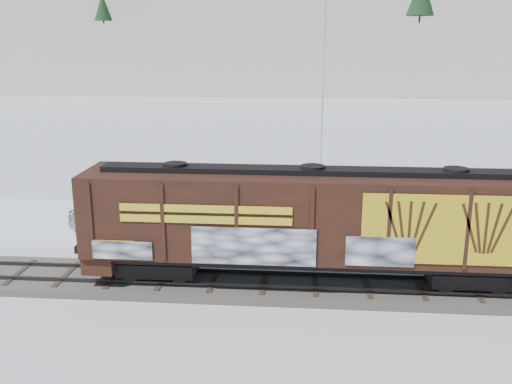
# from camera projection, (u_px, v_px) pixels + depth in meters

# --- Properties ---
(ground) EXTENTS (500.00, 500.00, 0.00)m
(ground) POSITION_uv_depth(u_px,v_px,m) (264.00, 287.00, 22.47)
(ground) COLOR white
(ground) RESTS_ON ground
(rail_track) EXTENTS (50.00, 3.40, 0.43)m
(rail_track) POSITION_uv_depth(u_px,v_px,m) (264.00, 284.00, 22.43)
(rail_track) COLOR #59544C
(rail_track) RESTS_ON ground
(parking_strip) EXTENTS (40.00, 8.00, 0.03)m
(parking_strip) POSITION_uv_depth(u_px,v_px,m) (274.00, 227.00, 29.68)
(parking_strip) COLOR white
(parking_strip) RESTS_ON ground
(hillside) EXTENTS (360.00, 110.00, 93.00)m
(hillside) POSITION_uv_depth(u_px,v_px,m) (301.00, 20.00, 153.28)
(hillside) COLOR white
(hillside) RESTS_ON ground
(hopper_railcar) EXTENTS (17.26, 3.06, 4.42)m
(hopper_railcar) POSITION_uv_depth(u_px,v_px,m) (311.00, 219.00, 21.57)
(hopper_railcar) COLOR black
(hopper_railcar) RESTS_ON rail_track
(flagpole) EXTENTS (2.30, 0.90, 13.43)m
(flagpole) POSITION_uv_depth(u_px,v_px,m) (324.00, 115.00, 33.80)
(flagpole) COLOR silver
(flagpole) RESTS_ON ground
(car_silver) EXTENTS (4.90, 3.42, 1.55)m
(car_silver) POSITION_uv_depth(u_px,v_px,m) (112.00, 220.00, 28.24)
(car_silver) COLOR #B3B5BA
(car_silver) RESTS_ON parking_strip
(car_white) EXTENTS (4.87, 2.57, 1.53)m
(car_white) POSITION_uv_depth(u_px,v_px,m) (304.00, 216.00, 28.97)
(car_white) COLOR silver
(car_white) RESTS_ON parking_strip
(car_dark) EXTENTS (4.72, 2.01, 1.36)m
(car_dark) POSITION_uv_depth(u_px,v_px,m) (452.00, 229.00, 27.21)
(car_dark) COLOR black
(car_dark) RESTS_ON parking_strip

